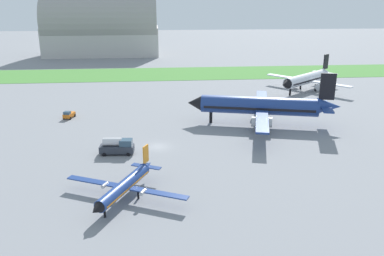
{
  "coord_description": "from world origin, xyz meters",
  "views": [
    {
      "loc": [
        0.09,
        -75.79,
        28.95
      ],
      "look_at": [
        7.25,
        2.48,
        3.0
      ],
      "focal_mm": 37.22,
      "sensor_mm": 36.0,
      "label": 1
    }
  ],
  "objects_px": {
    "airplane_parked_jet_far": "(307,79)",
    "pushback_tug_near_gate": "(69,115)",
    "airplane_foreground_turboprop": "(125,185)",
    "airplane_midfield_jet": "(262,106)",
    "fuel_truck_midfield": "(117,146)"
  },
  "relations": [
    {
      "from": "airplane_parked_jet_far",
      "to": "airplane_foreground_turboprop",
      "type": "relative_size",
      "value": 1.32
    },
    {
      "from": "pushback_tug_near_gate",
      "to": "fuel_truck_midfield",
      "type": "bearing_deg",
      "value": 43.33
    },
    {
      "from": "airplane_parked_jet_far",
      "to": "fuel_truck_midfield",
      "type": "relative_size",
      "value": 3.71
    },
    {
      "from": "airplane_midfield_jet",
      "to": "fuel_truck_midfield",
      "type": "distance_m",
      "value": 36.04
    },
    {
      "from": "pushback_tug_near_gate",
      "to": "airplane_parked_jet_far",
      "type": "bearing_deg",
      "value": 123.52
    },
    {
      "from": "airplane_parked_jet_far",
      "to": "fuel_truck_midfield",
      "type": "distance_m",
      "value": 75.76
    },
    {
      "from": "airplane_foreground_turboprop",
      "to": "airplane_midfield_jet",
      "type": "distance_m",
      "value": 44.98
    },
    {
      "from": "airplane_foreground_turboprop",
      "to": "pushback_tug_near_gate",
      "type": "relative_size",
      "value": 4.76
    },
    {
      "from": "airplane_midfield_jet",
      "to": "pushback_tug_near_gate",
      "type": "height_order",
      "value": "airplane_midfield_jet"
    },
    {
      "from": "airplane_parked_jet_far",
      "to": "pushback_tug_near_gate",
      "type": "height_order",
      "value": "airplane_parked_jet_far"
    },
    {
      "from": "airplane_foreground_turboprop",
      "to": "fuel_truck_midfield",
      "type": "height_order",
      "value": "airplane_foreground_turboprop"
    },
    {
      "from": "airplane_midfield_jet",
      "to": "fuel_truck_midfield",
      "type": "relative_size",
      "value": 5.34
    },
    {
      "from": "airplane_parked_jet_far",
      "to": "fuel_truck_midfield",
      "type": "bearing_deg",
      "value": 1.74
    },
    {
      "from": "fuel_truck_midfield",
      "to": "airplane_parked_jet_far",
      "type": "bearing_deg",
      "value": 46.26
    },
    {
      "from": "airplane_parked_jet_far",
      "to": "airplane_midfield_jet",
      "type": "relative_size",
      "value": 0.69
    }
  ]
}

